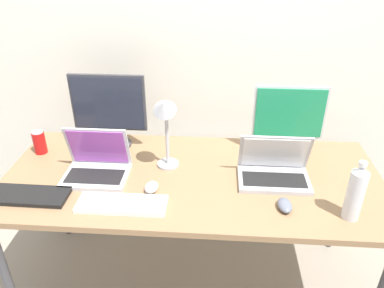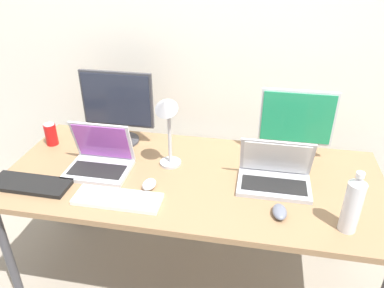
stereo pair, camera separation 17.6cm
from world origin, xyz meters
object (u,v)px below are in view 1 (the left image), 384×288
Objects in this scene: water_bottle at (356,193)px; keyboard_aux at (122,204)px; laptop_secondary at (274,169)px; mouse_by_laptop at (151,187)px; monitor_left at (109,110)px; soda_can_near_keyboard at (39,142)px; mouse_by_keyboard at (285,205)px; monitor_center at (289,118)px; work_desk at (192,185)px; desk_lamp at (165,121)px; keyboard_main at (26,195)px; laptop_silver at (97,165)px.

keyboard_aux is at bearing 179.88° from water_bottle.
mouse_by_laptop is (-0.57, -0.14, -0.03)m from laptop_secondary.
monitor_left is 1.23× the size of laptop_secondary.
laptop_secondary is 1.24m from soda_can_near_keyboard.
mouse_by_keyboard is at bearing -84.15° from laptop_secondary.
monitor_left is 4.06× the size of mouse_by_keyboard.
monitor_center is 0.96× the size of keyboard_aux.
desk_lamp reaches higher than work_desk.
mouse_by_keyboard is 1.12× the size of mouse_by_laptop.
desk_lamp is at bearing -9.98° from soda_can_near_keyboard.
laptop_secondary is at bearing 92.24° from mouse_by_keyboard.
mouse_by_keyboard is (0.02, -0.23, -0.03)m from laptop_secondary.
mouse_by_laptop is at bearing -105.53° from desk_lamp.
mouse_by_laptop is (0.56, 0.09, 0.01)m from keyboard_main.
monitor_center is at bearing 23.20° from keyboard_main.
desk_lamp is (0.05, 0.18, 0.26)m from mouse_by_laptop.
water_bottle is at bearing -70.25° from monitor_center.
monitor_left is at bearing 108.54° from keyboard_aux.
soda_can_near_keyboard is at bearing -175.00° from monitor_center.
monitor_center is 4.12× the size of mouse_by_laptop.
laptop_secondary is at bearing -16.97° from monitor_left.
desk_lamp is (-0.53, 0.04, 0.22)m from laptop_secondary.
monitor_left is 0.53m from mouse_by_laptop.
keyboard_aux is (-0.29, -0.26, 0.07)m from work_desk.
laptop_silver is 2.45× the size of soda_can_near_keyboard.
laptop_silver is 0.30m from keyboard_aux.
laptop_secondary is at bearing 0.96° from work_desk.
water_bottle is 1.58m from soda_can_near_keyboard.
monitor_left is 1.01× the size of desk_lamp.
desk_lamp is at bearing 176.01° from laptop_secondary.
monitor_left is 0.96m from monitor_center.
monitor_left is 1.09× the size of keyboard_main.
mouse_by_laptop is at bearing 171.76° from water_bottle.
keyboard_main is at bearing -168.38° from laptop_secondary.
work_desk is at bearing -179.04° from laptop_secondary.
monitor_center is 0.81m from mouse_by_laptop.
monitor_center is (0.96, 0.01, -0.02)m from monitor_left.
monitor_left is 1.03m from mouse_by_keyboard.
monitor_center is at bearing 35.86° from mouse_by_laptop.
laptop_silver is at bearing -169.15° from desk_lamp.
laptop_silver reaches higher than laptop_secondary.
water_bottle is (1.15, -0.24, 0.07)m from laptop_silver.
soda_can_near_keyboard is at bearing 104.89° from keyboard_main.
keyboard_aux is (0.18, -0.24, -0.05)m from laptop_silver.
work_desk is at bearing -18.45° from desk_lamp.
desk_lamp reaches higher than keyboard_main.
soda_can_near_keyboard is (-1.52, 0.43, -0.06)m from water_bottle.
laptop_secondary is at bearing 1.85° from laptop_silver.
monitor_center is 0.92× the size of desk_lamp.
desk_lamp is at bearing 161.55° from work_desk.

